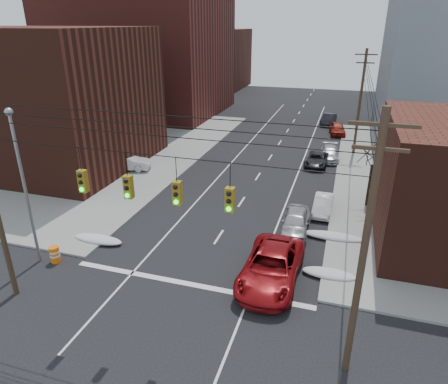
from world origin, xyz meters
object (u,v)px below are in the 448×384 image
Objects in this scene: lot_car_b at (119,156)px; lot_car_d at (77,150)px; red_pickup at (271,267)px; construction_barrel at (55,254)px; parked_car_d at (330,153)px; lot_car_a at (126,162)px; parked_car_c at (317,160)px; parked_car_e at (337,129)px; lot_car_c at (96,148)px; parked_car_f at (329,119)px; parked_car_b at (323,205)px; parked_car_a at (295,222)px.

lot_car_d is at bearing 109.94° from lot_car_b.
construction_barrel is (-12.81, -1.96, -0.38)m from red_pickup.
parked_car_d is at bearing -85.09° from lot_car_d.
lot_car_a reaches higher than construction_barrel.
parked_car_c is 0.99× the size of parked_car_d.
parked_car_c is at bearing 88.82° from red_pickup.
lot_car_d is (-5.13, 0.19, 0.09)m from lot_car_b.
lot_car_c is at bearing -153.49° from parked_car_e.
lot_car_a is at bearing 104.70° from construction_barrel.
parked_car_c is 18.35m from parked_car_f.
parked_car_f is (-1.45, 5.30, -0.03)m from parked_car_e.
lot_car_d reaches higher than parked_car_f.
red_pickup is 24.11m from lot_car_b.
parked_car_d reaches higher than parked_car_b.
parked_car_f reaches higher than parked_car_b.
red_pickup reaches higher than construction_barrel.
parked_car_a is 32.89m from parked_car_f.
parked_car_a is 0.92× the size of lot_car_b.
lot_car_d is (-25.57, -7.54, 0.26)m from parked_car_d.
parked_car_d reaches higher than parked_car_c.
parked_car_d is 4.51× the size of construction_barrel.
lot_car_d is (-24.43, -23.53, 0.19)m from parked_car_f.
parked_car_a is at bearing -98.71° from parked_car_d.
parked_car_c is at bearing -83.29° from lot_car_a.
lot_car_a is 15.98m from construction_barrel.
lot_car_b reaches higher than parked_car_c.
lot_car_a is 1.01× the size of lot_car_d.
parked_car_f is at bearing -53.73° from lot_car_c.
parked_car_a is at bearing -100.54° from parked_car_e.
lot_car_d reaches higher than parked_car_e.
construction_barrel is at bearing -119.91° from parked_car_e.
construction_barrel is at bearing -116.53° from parked_car_c.
parked_car_e is 31.65m from lot_car_d.
parked_car_a reaches higher than construction_barrel.
parked_car_f is at bearing 93.81° from parked_car_b.
parked_car_f reaches higher than parked_car_d.
parked_car_d is 16.03m from parked_car_f.
red_pickup is 6.12m from parked_car_a.
parked_car_a is at bearing -122.61° from lot_car_d.
construction_barrel is at bearing -139.26° from lot_car_b.
parked_car_e reaches higher than parked_car_b.
red_pickup reaches higher than parked_car_c.
lot_car_c is at bearing 152.08° from parked_car_a.
parked_car_a reaches higher than parked_car_f.
lot_car_a is 6.84m from lot_car_c.
red_pickup is 28.40m from lot_car_c.
lot_car_d reaches higher than lot_car_c.
lot_car_b is at bearing 141.45° from red_pickup.
lot_car_b reaches higher than parked_car_f.
parked_car_e is 1.01× the size of parked_car_f.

